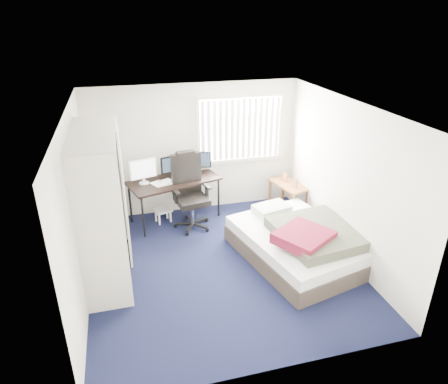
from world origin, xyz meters
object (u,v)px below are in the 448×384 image
desk (173,178)px  office_chair (190,199)px  nightstand (289,187)px  bed (300,242)px

desk → office_chair: office_chair is taller
nightstand → bed: size_ratio=0.38×
desk → office_chair: 0.50m
desk → office_chair: bearing=-52.8°
nightstand → bed: 1.71m
office_chair → bed: bearing=-45.7°
office_chair → bed: (1.50, -1.54, -0.25)m
desk → office_chair: (0.24, -0.32, -0.30)m
office_chair → nightstand: 1.98m
office_chair → nightstand: (1.98, 0.09, -0.03)m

